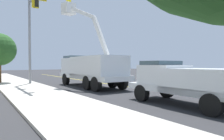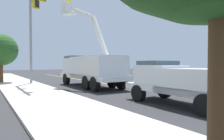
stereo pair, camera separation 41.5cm
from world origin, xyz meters
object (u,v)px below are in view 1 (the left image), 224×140
service_pickup_truck (185,81)px  passing_minivan (100,71)px  traffic_signal_mast (34,20)px  traffic_cone_mid_front (91,78)px  utility_bucket_truck (90,68)px

service_pickup_truck → passing_minivan: bearing=-28.3°
passing_minivan → traffic_signal_mast: 11.70m
passing_minivan → traffic_cone_mid_front: size_ratio=5.94×
utility_bucket_truck → service_pickup_truck: utility_bucket_truck is taller
utility_bucket_truck → traffic_cone_mid_front: bearing=-39.3°
passing_minivan → traffic_signal_mast: traffic_signal_mast is taller
utility_bucket_truck → passing_minivan: (7.04, -7.10, -0.65)m
traffic_cone_mid_front → service_pickup_truck: bearing=160.7°
utility_bucket_truck → traffic_cone_mid_front: size_ratio=10.00×
passing_minivan → traffic_cone_mid_front: 5.70m
utility_bucket_truck → traffic_signal_mast: size_ratio=0.99×
utility_bucket_truck → traffic_signal_mast: traffic_signal_mast is taller
service_pickup_truck → traffic_cone_mid_front: (12.52, -4.38, -0.70)m
utility_bucket_truck → traffic_signal_mast: bearing=38.5°
utility_bucket_truck → passing_minivan: size_ratio=1.68×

